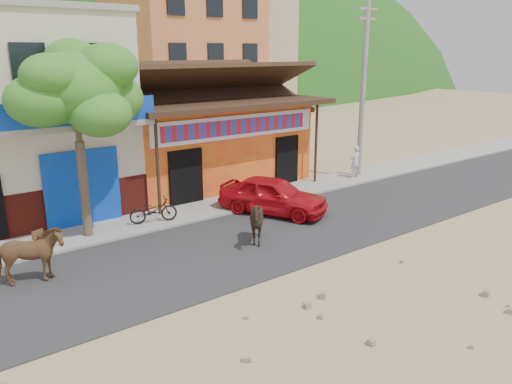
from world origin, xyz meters
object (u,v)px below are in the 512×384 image
cow_tan (28,257)px  cow_dark (257,222)px  red_car (273,195)px  scooter (153,210)px  pedestrian (355,162)px  utility_pole (363,88)px  tree (80,142)px  cafe_chair_right (40,232)px

cow_tan → cow_dark: cow_tan is taller
red_car → scooter: 4.29m
red_car → pedestrian: (6.12, 1.63, 0.14)m
utility_pole → red_car: utility_pole is taller
tree → scooter: 3.39m
tree → cow_tan: size_ratio=3.40×
red_car → scooter: bearing=132.9°
pedestrian → scooter: bearing=5.0°
cow_tan → cow_dark: size_ratio=1.25×
red_car → cafe_chair_right: (-7.63, 1.66, -0.19)m
scooter → cafe_chair_right: bearing=101.6°
utility_pole → scooter: 11.19m
cow_dark → red_car: bearing=121.5°
red_car → cafe_chair_right: red_car is taller
tree → cow_dark: bearing=-42.7°
utility_pole → red_car: bearing=-164.7°
cow_dark → pedestrian: (8.40, 3.68, 0.11)m
utility_pole → red_car: size_ratio=2.02×
utility_pole → scooter: size_ratio=4.96×
tree → cow_tan: 4.04m
cow_dark → cafe_chair_right: bearing=-135.2°
cow_tan → red_car: bearing=-71.4°
red_car → scooter: (-4.03, 1.46, -0.17)m
scooter → pedestrian: pedestrian is taller
red_car → pedestrian: 6.34m
cow_tan → scooter: cow_tan is taller
red_car → pedestrian: bearing=-12.2°
cow_dark → red_car: cow_dark is taller
pedestrian → cafe_chair_right: bearing=3.9°
cow_dark → tree: bearing=-143.1°
scooter → cow_tan: bearing=131.1°
utility_pole → cow_dark: utility_pole is taller
utility_pole → cafe_chair_right: utility_pole is taller
cow_tan → red_car: cow_tan is taller
cafe_chair_right → utility_pole: bearing=-21.6°
pedestrian → cow_dark: bearing=27.7°
cow_tan → cafe_chair_right: bearing=-6.8°
utility_pole → cow_tan: (-15.09, -2.56, -3.34)m
scooter → cow_dark: bearing=-138.8°
utility_pole → cafe_chair_right: size_ratio=9.96×
utility_pole → cafe_chair_right: bearing=-179.5°
utility_pole → cow_dark: (-8.85, -3.84, -3.38)m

